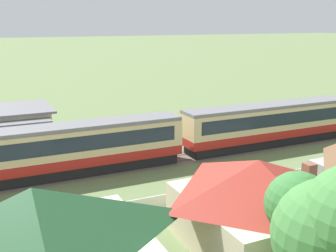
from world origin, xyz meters
TOP-DOWN VIEW (x-y plane):
  - ground_plane at (0.00, 0.00)m, footprint 600.00×600.00m
  - passenger_train at (-16.24, -0.68)m, footprint 78.94×2.88m
  - railway_track at (-16.68, -0.68)m, footprint 141.66×3.60m
  - cottage_dark_green_roof at (-31.20, -15.66)m, footprint 10.56×7.42m
  - cottage_red_roof_2 at (-19.64, -16.01)m, footprint 7.81×8.46m
  - picket_fence_front at (-27.27, -9.72)m, footprint 46.41×0.06m
  - yard_tree_0 at (-20.94, -22.23)m, footprint 4.55×4.55m
  - yard_tree_1 at (-20.11, -19.56)m, footprint 3.07×3.07m

SIDE VIEW (x-z plane):
  - ground_plane at x=0.00m, z-range 0.00..0.00m
  - railway_track at x=-16.68m, z-range -0.01..0.03m
  - picket_fence_front at x=-27.27m, z-range 0.00..1.05m
  - passenger_train at x=-16.24m, z-range 0.23..4.40m
  - cottage_red_roof_2 at x=-19.64m, z-range 0.10..5.05m
  - cottage_dark_green_roof at x=-31.20m, z-range 0.10..5.41m
  - yard_tree_0 at x=-20.94m, z-range 0.83..7.03m
  - yard_tree_1 at x=-20.11m, z-range 1.20..6.72m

